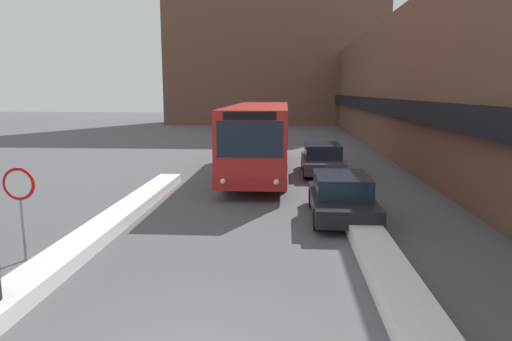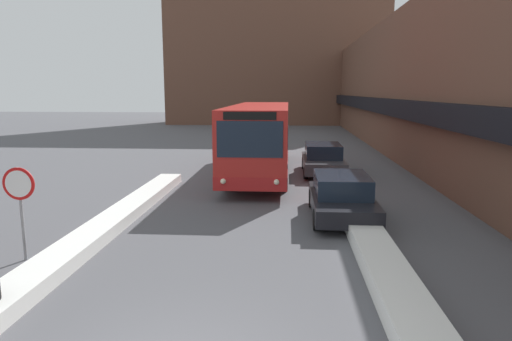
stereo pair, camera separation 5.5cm
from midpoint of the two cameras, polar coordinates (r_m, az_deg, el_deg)
The scene contains 8 objects.
building_row_right at distance 30.76m, azimuth 20.36°, elevation 9.79°, with size 5.50×60.00×8.44m.
building_backdrop_far at distance 57.56m, azimuth 2.63°, elevation 15.91°, with size 26.00×8.00×19.97m.
snow_bank_left at distance 14.04m, azimuth -17.44°, elevation -6.09°, with size 0.90×13.70×0.35m.
snow_bank_right at distance 12.57m, azimuth 13.68°, elevation -7.65°, with size 0.90×16.06×0.40m.
city_bus at distance 21.87m, azimuth 0.62°, elevation 4.24°, with size 2.66×12.31×3.28m.
parked_car_front at distance 14.51m, azimuth 10.75°, elevation -3.20°, with size 1.89×4.25×1.36m.
parked_car_middle at distance 22.17m, azimuth 8.44°, elevation 1.44°, with size 1.92×4.42×1.43m.
stop_sign at distance 11.80m, azimuth -27.33°, elevation -2.59°, with size 0.76×0.08×2.22m.
Camera 2 is at (1.50, -5.56, 3.93)m, focal length 32.00 mm.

